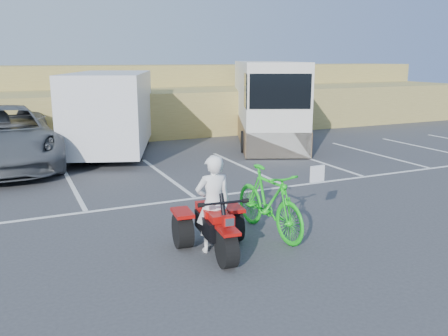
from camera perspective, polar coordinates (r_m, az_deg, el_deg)
name	(u,v)px	position (r m, az deg, el deg)	size (l,w,h in m)	color
ground	(237,229)	(9.93, 1.62, -7.29)	(100.00, 100.00, 0.00)	#3B3B3D
parking_stripes	(203,180)	(13.82, -2.54, -1.41)	(28.00, 5.16, 0.01)	white
grass_embankment	(100,101)	(24.28, -14.72, 7.83)	(40.00, 8.50, 3.10)	#9A8746
red_trike_atv	(216,254)	(8.72, -0.98, -10.25)	(1.31, 1.74, 1.13)	#A40C09
rider	(213,204)	(8.55, -1.31, -4.33)	(0.65, 0.43, 1.80)	white
green_dirt_bike	(269,202)	(9.46, 5.42, -4.04)	(0.64, 2.26, 1.36)	#14BF19
grey_pickup	(2,137)	(16.98, -25.12, 3.41)	(3.22, 6.99, 1.94)	#4E5256
cargo_trailer	(111,110)	(18.04, -13.41, 6.80)	(4.50, 6.81, 2.96)	silver
rv_motorhome	(265,106)	(20.88, 5.01, 7.42)	(5.71, 9.28, 3.28)	silver
quad_atv_blue	(81,162)	(16.94, -16.80, 0.72)	(1.27, 1.70, 1.11)	navy
quad_atv_green	(102,159)	(17.27, -14.46, 1.10)	(1.20, 1.61, 1.05)	#16621A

